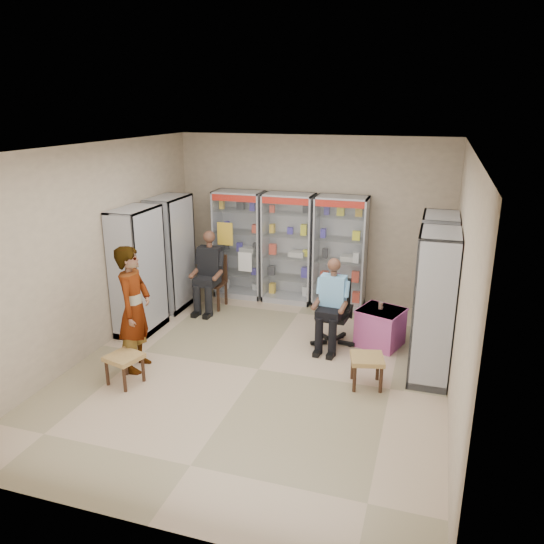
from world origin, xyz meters
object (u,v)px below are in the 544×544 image
(woven_stool_a, at_px, (366,371))
(woven_stool_b, at_px, (125,369))
(office_chair, at_px, (333,313))
(seated_shopkeeper, at_px, (333,305))
(pink_trunk, at_px, (380,327))
(cabinet_left_far, at_px, (171,253))
(cabinet_back_left, at_px, (239,245))
(cabinet_right_far, at_px, (435,281))
(cabinet_back_mid, at_px, (288,249))
(wooden_chair, at_px, (212,282))
(cabinet_left_near, at_px, (138,271))
(cabinet_back_right, at_px, (340,253))
(standing_man, at_px, (134,309))
(cabinet_right_near, at_px, (433,307))

(woven_stool_a, distance_m, woven_stool_b, 3.15)
(office_chair, relative_size, seated_shopkeeper, 0.79)
(pink_trunk, bearing_deg, cabinet_left_far, 172.23)
(office_chair, distance_m, pink_trunk, 0.75)
(cabinet_back_left, bearing_deg, cabinet_right_far, -17.75)
(cabinet_back_mid, bearing_deg, seated_shopkeeper, -54.99)
(wooden_chair, height_order, seated_shopkeeper, seated_shopkeeper)
(cabinet_left_far, bearing_deg, cabinet_left_near, -0.00)
(wooden_chair, xyz_separation_m, seated_shopkeeper, (2.36, -0.93, 0.18))
(cabinet_back_left, distance_m, cabinet_left_far, 1.32)
(cabinet_left_near, bearing_deg, cabinet_right_far, 101.41)
(pink_trunk, bearing_deg, cabinet_back_mid, 142.19)
(cabinet_back_left, bearing_deg, office_chair, -37.29)
(cabinet_back_right, bearing_deg, cabinet_left_far, -161.81)
(cabinet_right_far, xyz_separation_m, pink_trunk, (-0.73, -0.31, -0.71))
(woven_stool_b, height_order, standing_man, standing_man)
(cabinet_back_left, relative_size, cabinet_right_near, 1.00)
(cabinet_left_far, height_order, standing_man, cabinet_left_far)
(seated_shopkeeper, height_order, pink_trunk, seated_shopkeeper)
(cabinet_back_left, xyz_separation_m, standing_man, (-0.31, -3.18, -0.13))
(cabinet_back_mid, bearing_deg, wooden_chair, -148.69)
(cabinet_back_left, distance_m, cabinet_back_right, 1.90)
(cabinet_back_right, xyz_separation_m, seated_shopkeeper, (0.21, -1.66, -0.35))
(cabinet_back_right, relative_size, office_chair, 1.97)
(cabinet_right_near, distance_m, pink_trunk, 1.29)
(seated_shopkeeper, bearing_deg, cabinet_back_left, 146.28)
(cabinet_right_near, height_order, standing_man, cabinet_right_near)
(cabinet_back_left, relative_size, cabinet_left_near, 1.00)
(cabinet_left_far, xyz_separation_m, pink_trunk, (3.73, -0.51, -0.71))
(wooden_chair, bearing_deg, cabinet_back_mid, 31.31)
(cabinet_back_left, bearing_deg, pink_trunk, -27.16)
(cabinet_back_left, xyz_separation_m, woven_stool_b, (-0.24, -3.61, -0.80))
(pink_trunk, relative_size, standing_man, 0.34)
(cabinet_right_near, relative_size, woven_stool_b, 4.97)
(cabinet_back_right, xyz_separation_m, cabinet_right_far, (1.63, -1.13, 0.00))
(cabinet_left_near, height_order, office_chair, cabinet_left_near)
(cabinet_right_near, bearing_deg, cabinet_back_right, 36.16)
(cabinet_right_near, distance_m, seated_shopkeeper, 1.57)
(woven_stool_b, bearing_deg, seated_shopkeeper, 39.70)
(cabinet_back_mid, relative_size, seated_shopkeeper, 1.55)
(cabinet_back_right, height_order, cabinet_left_far, same)
(wooden_chair, distance_m, office_chair, 2.52)
(seated_shopkeeper, xyz_separation_m, woven_stool_b, (-2.35, -1.95, -0.44))
(wooden_chair, bearing_deg, cabinet_right_far, -6.04)
(cabinet_right_near, height_order, pink_trunk, cabinet_right_near)
(woven_stool_b, relative_size, standing_man, 0.23)
(cabinet_right_far, bearing_deg, cabinet_left_far, 87.43)
(cabinet_right_far, height_order, standing_man, cabinet_right_far)
(cabinet_back_right, bearing_deg, pink_trunk, -57.84)
(cabinet_left_near, distance_m, standing_man, 1.31)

